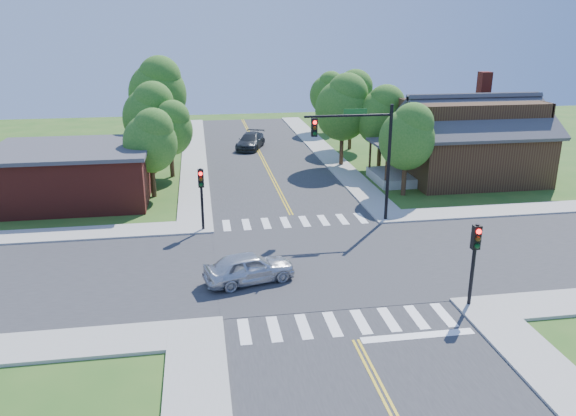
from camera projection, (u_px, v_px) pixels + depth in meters
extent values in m
plane|color=#29571B|center=(316.00, 263.00, 28.75)|extent=(100.00, 100.00, 0.00)
cube|color=#2D2D30|center=(316.00, 263.00, 28.75)|extent=(10.00, 90.00, 0.04)
cube|color=#2D2D30|center=(316.00, 262.00, 28.74)|extent=(90.00, 10.00, 0.04)
cube|color=#2D2D30|center=(316.00, 263.00, 28.75)|extent=(10.20, 10.20, 0.06)
cube|color=#9E9B93|center=(324.00, 152.00, 53.08)|extent=(2.20, 40.00, 0.14)
cube|color=#9E9B93|center=(194.00, 156.00, 51.23)|extent=(2.20, 40.00, 0.14)
cube|color=white|center=(227.00, 225.00, 33.91)|extent=(0.45, 2.00, 0.01)
cube|color=white|center=(246.00, 224.00, 34.09)|extent=(0.45, 2.00, 0.01)
cube|color=white|center=(266.00, 223.00, 34.27)|extent=(0.45, 2.00, 0.01)
cube|color=white|center=(285.00, 222.00, 34.46)|extent=(0.45, 2.00, 0.01)
cube|color=white|center=(305.00, 221.00, 34.64)|extent=(0.45, 2.00, 0.01)
cube|color=white|center=(323.00, 220.00, 34.82)|extent=(0.45, 2.00, 0.01)
cube|color=white|center=(342.00, 219.00, 35.00)|extent=(0.45, 2.00, 0.01)
cube|color=white|center=(361.00, 218.00, 35.18)|extent=(0.45, 2.00, 0.01)
cube|color=white|center=(244.00, 331.00, 22.29)|extent=(0.45, 2.00, 0.01)
cube|color=white|center=(274.00, 329.00, 22.47)|extent=(0.45, 2.00, 0.01)
cube|color=white|center=(304.00, 326.00, 22.66)|extent=(0.45, 2.00, 0.01)
cube|color=white|center=(333.00, 324.00, 22.84)|extent=(0.45, 2.00, 0.01)
cube|color=white|center=(361.00, 322.00, 23.02)|extent=(0.45, 2.00, 0.01)
cube|color=white|center=(389.00, 319.00, 23.20)|extent=(0.45, 2.00, 0.01)
cube|color=white|center=(417.00, 317.00, 23.38)|extent=(0.45, 2.00, 0.01)
cube|color=white|center=(444.00, 315.00, 23.57)|extent=(0.45, 2.00, 0.01)
cube|color=gold|center=(258.00, 151.00, 53.32)|extent=(0.10, 37.50, 0.01)
cube|color=gold|center=(260.00, 151.00, 53.35)|extent=(0.10, 37.50, 0.01)
cube|color=white|center=(418.00, 337.00, 22.01)|extent=(4.60, 0.45, 0.09)
cylinder|color=black|center=(389.00, 164.00, 33.71)|extent=(0.20, 0.20, 7.20)
cylinder|color=black|center=(348.00, 116.00, 32.38)|extent=(5.20, 0.14, 0.14)
cube|color=#19591E|center=(355.00, 111.00, 32.31)|extent=(1.40, 0.04, 0.30)
cube|color=black|center=(314.00, 127.00, 32.27)|extent=(0.34, 0.28, 1.05)
sphere|color=#FF0C0C|center=(315.00, 122.00, 32.01)|extent=(0.22, 0.22, 0.22)
sphere|color=#3F2605|center=(315.00, 128.00, 32.11)|extent=(0.22, 0.22, 0.22)
sphere|color=#05330F|center=(315.00, 134.00, 32.21)|extent=(0.22, 0.22, 0.22)
cylinder|color=black|center=(473.00, 266.00, 23.76)|extent=(0.16, 0.16, 3.80)
cube|color=black|center=(476.00, 237.00, 23.34)|extent=(0.34, 0.28, 1.05)
sphere|color=#FF0C0C|center=(479.00, 232.00, 23.08)|extent=(0.22, 0.22, 0.22)
sphere|color=#3F2605|center=(478.00, 239.00, 23.18)|extent=(0.22, 0.22, 0.22)
sphere|color=#05330F|center=(477.00, 246.00, 23.28)|extent=(0.22, 0.22, 0.22)
cylinder|color=black|center=(202.00, 200.00, 32.55)|extent=(0.16, 0.16, 3.80)
cube|color=black|center=(201.00, 178.00, 32.14)|extent=(0.34, 0.28, 1.05)
sphere|color=#FF0C0C|center=(201.00, 174.00, 31.88)|extent=(0.22, 0.22, 0.22)
sphere|color=#3F2605|center=(201.00, 179.00, 31.98)|extent=(0.22, 0.22, 0.22)
sphere|color=#05330F|center=(201.00, 185.00, 32.08)|extent=(0.22, 0.22, 0.22)
cube|color=#311B11|center=(469.00, 153.00, 43.73)|extent=(10.00, 8.00, 4.00)
cube|color=#9E9B93|center=(391.00, 177.00, 43.30)|extent=(2.60, 4.50, 0.70)
cylinder|color=#311B11|center=(386.00, 168.00, 40.86)|extent=(0.18, 0.18, 2.50)
cylinder|color=#311B11|center=(370.00, 156.00, 44.61)|extent=(0.18, 0.18, 2.50)
cube|color=#38383D|center=(393.00, 144.00, 42.48)|extent=(2.80, 4.80, 0.18)
cube|color=maroon|center=(480.00, 125.00, 46.90)|extent=(0.90, 0.90, 7.11)
cube|color=maroon|center=(74.00, 175.00, 38.42)|extent=(10.00, 8.00, 3.50)
cube|color=#38383D|center=(70.00, 149.00, 37.84)|extent=(10.40, 8.40, 0.25)
cylinder|color=#382314|center=(404.00, 178.00, 39.68)|extent=(0.34, 0.34, 2.46)
ellipsoid|color=#255C1B|center=(407.00, 140.00, 38.81)|extent=(3.88, 3.68, 4.27)
sphere|color=#255C1B|center=(413.00, 123.00, 38.30)|extent=(2.84, 2.84, 2.84)
cylinder|color=#382314|center=(379.00, 153.00, 46.89)|extent=(0.34, 0.34, 2.61)
ellipsoid|color=#255C1B|center=(381.00, 118.00, 45.96)|extent=(4.12, 3.92, 4.54)
sphere|color=#255C1B|center=(386.00, 103.00, 45.43)|extent=(3.02, 3.02, 3.02)
cylinder|color=#382314|center=(350.00, 135.00, 54.11)|extent=(0.34, 0.34, 2.84)
ellipsoid|color=#255C1B|center=(351.00, 101.00, 53.10)|extent=(4.48, 4.26, 4.93)
sphere|color=#255C1B|center=(355.00, 87.00, 52.54)|extent=(3.29, 3.29, 3.29)
cylinder|color=#382314|center=(327.00, 121.00, 62.65)|extent=(0.34, 0.34, 2.50)
ellipsoid|color=#255C1B|center=(328.00, 95.00, 61.76)|extent=(3.95, 3.76, 4.35)
sphere|color=#255C1B|center=(331.00, 84.00, 61.25)|extent=(2.90, 2.90, 2.90)
cylinder|color=#382314|center=(153.00, 181.00, 39.34)|extent=(0.34, 0.34, 2.34)
ellipsoid|color=#255C1B|center=(150.00, 143.00, 38.51)|extent=(3.69, 3.51, 4.06)
sphere|color=#255C1B|center=(153.00, 128.00, 38.02)|extent=(2.71, 2.71, 2.71)
cylinder|color=#382314|center=(153.00, 156.00, 45.53)|extent=(0.34, 0.34, 2.76)
ellipsoid|color=#255C1B|center=(151.00, 118.00, 44.54)|extent=(4.36, 4.14, 4.80)
sphere|color=#255C1B|center=(153.00, 102.00, 43.99)|extent=(3.20, 3.20, 3.20)
cylinder|color=#382314|center=(161.00, 135.00, 52.65)|extent=(0.34, 0.34, 3.33)
ellipsoid|color=#255C1B|center=(158.00, 94.00, 51.46)|extent=(5.26, 5.00, 5.78)
sphere|color=#255C1B|center=(160.00, 77.00, 50.82)|extent=(3.86, 3.86, 3.86)
cylinder|color=#382314|center=(167.00, 123.00, 62.16)|extent=(0.34, 0.34, 2.19)
ellipsoid|color=#255C1B|center=(165.00, 101.00, 61.38)|extent=(3.46, 3.29, 3.81)
sphere|color=#255C1B|center=(167.00, 91.00, 60.91)|extent=(2.54, 2.54, 2.54)
cylinder|color=#382314|center=(341.00, 149.00, 47.71)|extent=(0.34, 0.34, 2.93)
ellipsoid|color=#255C1B|center=(343.00, 110.00, 46.67)|extent=(4.62, 4.39, 5.08)
sphere|color=#255C1B|center=(347.00, 94.00, 46.09)|extent=(3.39, 3.39, 3.39)
cylinder|color=#382314|center=(172.00, 163.00, 44.49)|extent=(0.34, 0.34, 2.27)
ellipsoid|color=#255C1B|center=(170.00, 131.00, 43.68)|extent=(3.59, 3.41, 3.95)
sphere|color=#255C1B|center=(173.00, 117.00, 43.20)|extent=(2.63, 2.63, 2.63)
imported|color=silver|center=(249.00, 268.00, 26.38)|extent=(3.76, 5.10, 1.46)
imported|color=#2E3033|center=(251.00, 141.00, 54.42)|extent=(5.20, 6.38, 1.48)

